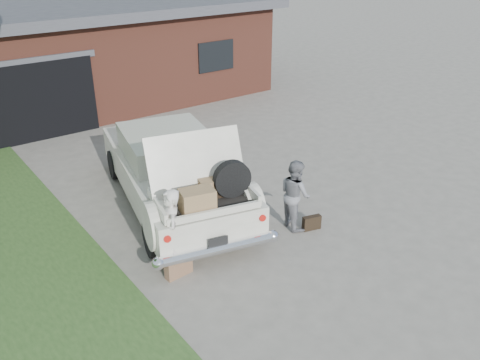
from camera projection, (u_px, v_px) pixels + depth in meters
ground at (259, 242)px, 9.72m from camera, size 90.00×90.00×0.00m
house at (77, 50)px, 17.79m from camera, size 12.80×7.80×3.30m
sedan at (173, 171)px, 10.78m from camera, size 3.29×5.76×2.16m
woman_left at (171, 232)px, 8.58m from camera, size 0.56×0.67×1.57m
woman_right at (295, 194)px, 9.99m from camera, size 0.67×0.79×1.43m
suitcase_left at (178, 266)px, 8.71m from camera, size 0.50×0.19×0.38m
suitcase_right at (312, 223)px, 10.10m from camera, size 0.40×0.21×0.29m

